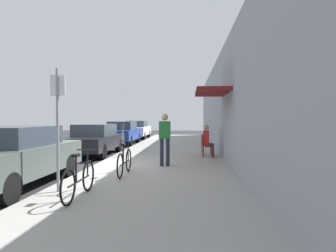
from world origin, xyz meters
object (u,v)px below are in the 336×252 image
parked_car_3 (137,129)px  seated_patron_0 (208,140)px  parking_meter (123,137)px  bicycle_1 (125,162)px  parked_car_0 (12,156)px  parked_car_1 (94,139)px  cafe_chair_0 (206,144)px  bicycle_0 (79,179)px  cafe_chair_1 (205,143)px  parked_car_2 (122,133)px  pedestrian_standing (165,135)px  street_sign (58,120)px

parked_car_3 → seated_patron_0: size_ratio=3.41×
parking_meter → seated_patron_0: bearing=0.4°
parked_car_3 → bicycle_1: parked_car_3 is taller
parked_car_0 → parking_meter: bearing=72.9°
parked_car_1 → cafe_chair_0: bearing=-12.1°
bicycle_0 → cafe_chair_1: bearing=68.0°
parked_car_2 → cafe_chair_0: (4.96, -6.53, -0.13)m
parking_meter → seated_patron_0: (3.47, 0.02, -0.07)m
parked_car_3 → parking_meter: (1.55, -11.77, 0.14)m
parking_meter → cafe_chair_1: (3.41, 0.80, -0.26)m
parked_car_1 → parking_meter: 1.90m
parked_car_2 → pedestrian_standing: (3.48, -8.95, 0.37)m
street_sign → cafe_chair_1: street_sign is taller
parked_car_0 → seated_patron_0: parked_car_0 is taller
bicycle_1 → cafe_chair_0: bearing=57.8°
parked_car_2 → cafe_chair_1: size_ratio=5.06×
parked_car_0 → street_sign: 1.90m
cafe_chair_1 → pedestrian_standing: pedestrian_standing is taller
parked_car_2 → street_sign: 12.49m
cafe_chair_0 → cafe_chair_1: size_ratio=1.00×
parked_car_0 → cafe_chair_0: parked_car_0 is taller
parked_car_0 → parking_meter: 5.27m
cafe_chair_0 → cafe_chair_1: bearing=90.0°
pedestrian_standing → bicycle_1: bearing=-123.3°
cafe_chair_0 → seated_patron_0: bearing=-5.3°
street_sign → cafe_chair_1: 7.52m
cafe_chair_0 → seated_patron_0: seated_patron_0 is taller
parked_car_0 → street_sign: (1.50, -0.77, 0.88)m
bicycle_1 → cafe_chair_0: size_ratio=1.97×
parking_meter → bicycle_1: size_ratio=0.77×
parked_car_0 → bicycle_0: bearing=-29.3°
street_sign → cafe_chair_1: (3.46, 6.61, -1.02)m
cafe_chair_1 → cafe_chair_0: bearing=-90.0°
bicycle_1 → cafe_chair_1: bearing=62.3°
parked_car_3 → bicycle_0: bearing=-83.3°
parked_car_1 → bicycle_1: size_ratio=2.57×
parked_car_0 → parked_car_2: bearing=90.0°
parked_car_0 → parked_car_2: 11.60m
parked_car_2 → cafe_chair_1: parked_car_2 is taller
parked_car_1 → seated_patron_0: (5.02, -1.07, 0.09)m
parked_car_2 → seated_patron_0: (5.02, -6.54, 0.07)m
cafe_chair_1 → parked_car_2: bearing=130.7°
parked_car_0 → street_sign: street_sign is taller
bicycle_0 → bicycle_1: same height
parked_car_0 → street_sign: bearing=-27.1°
bicycle_1 → pedestrian_standing: 1.90m
parked_car_1 → parked_car_3: (0.00, 10.68, 0.03)m
parked_car_1 → street_sign: size_ratio=1.69×
parked_car_0 → parked_car_2: size_ratio=1.00×
parked_car_2 → seated_patron_0: bearing=-52.5°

